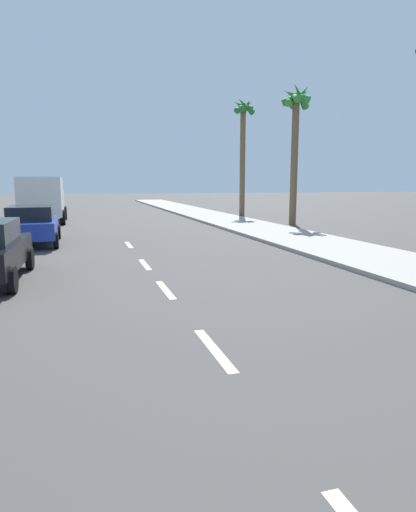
{
  "coord_description": "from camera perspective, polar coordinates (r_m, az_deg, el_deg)",
  "views": [
    {
      "loc": [
        -1.88,
        1.9,
        2.51
      ],
      "look_at": [
        0.48,
        9.94,
        1.1
      ],
      "focal_mm": 30.88,
      "sensor_mm": 36.0,
      "label": 1
    }
  ],
  "objects": [
    {
      "name": "parked_car_blue",
      "position": [
        19.21,
        -21.83,
        3.89
      ],
      "size": [
        2.09,
        4.49,
        1.57
      ],
      "rotation": [
        0.0,
        0.0,
        0.01
      ],
      "color": "#1E389E",
      "rests_on": "ground"
    },
    {
      "name": "delivery_truck",
      "position": [
        29.3,
        -20.66,
        6.99
      ],
      "size": [
        2.68,
        6.24,
        2.8
      ],
      "rotation": [
        0.0,
        0.0,
        -0.0
      ],
      "color": "beige",
      "rests_on": "ground"
    },
    {
      "name": "ground_plane",
      "position": [
        18.37,
        -10.32,
        1.55
      ],
      "size": [
        160.0,
        160.0,
        0.0
      ],
      "primitive_type": "plane",
      "color": "#423F3D"
    },
    {
      "name": "palm_tree_distant",
      "position": [
        33.63,
        4.53,
        16.06
      ],
      "size": [
        1.82,
        1.76,
        8.62
      ],
      "color": "brown",
      "rests_on": "ground"
    },
    {
      "name": "palm_tree_far",
      "position": [
        27.04,
        11.27,
        16.66
      ],
      "size": [
        1.86,
        1.89,
        8.13
      ],
      "color": "brown",
      "rests_on": "ground"
    },
    {
      "name": "lane_stripe_5",
      "position": [
        18.09,
        -10.23,
        1.44
      ],
      "size": [
        0.16,
        1.8,
        0.01
      ],
      "primitive_type": "cube",
      "color": "white",
      "rests_on": "ground"
    },
    {
      "name": "lane_stripe_4",
      "position": [
        13.68,
        -8.18,
        -1.09
      ],
      "size": [
        0.16,
        1.8,
        0.01
      ],
      "primitive_type": "cube",
      "color": "white",
      "rests_on": "ground"
    },
    {
      "name": "lane_stripe_2",
      "position": [
        6.83,
        0.79,
        -11.97
      ],
      "size": [
        0.16,
        1.8,
        0.01
      ],
      "primitive_type": "cube",
      "color": "white",
      "rests_on": "ground"
    },
    {
      "name": "lane_stripe_3",
      "position": [
        10.45,
        -5.53,
        -4.37
      ],
      "size": [
        0.16,
        1.8,
        0.01
      ],
      "primitive_type": "cube",
      "color": "white",
      "rests_on": "ground"
    },
    {
      "name": "sidewalk_strip",
      "position": [
        22.21,
        8.09,
        3.16
      ],
      "size": [
        3.6,
        80.0,
        0.14
      ],
      "primitive_type": "cube",
      "color": "#9E998E",
      "rests_on": "ground"
    }
  ]
}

